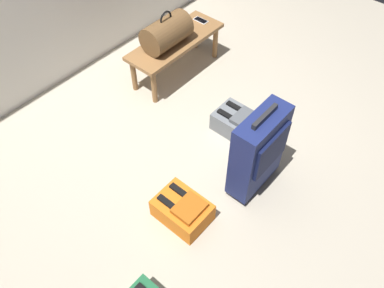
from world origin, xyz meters
name	(u,v)px	position (x,y,z in m)	size (l,w,h in m)	color
ground_plane	(188,156)	(0.00, 0.00, 0.00)	(6.60, 6.60, 0.00)	#B2A893
bench	(176,45)	(0.73, 0.79, 0.32)	(1.00, 0.36, 0.38)	olive
duffel_bag_brown	(167,33)	(0.62, 0.79, 0.51)	(0.44, 0.26, 0.34)	brown
cell_phone	(201,20)	(1.12, 0.81, 0.38)	(0.07, 0.14, 0.01)	silver
suitcase_upright_navy	(258,151)	(0.12, -0.55, 0.38)	(0.46, 0.21, 0.75)	navy
backpack_grey	(238,122)	(0.49, -0.13, 0.09)	(0.28, 0.38, 0.21)	slate
backpack_orange	(183,210)	(-0.45, -0.34, 0.09)	(0.28, 0.38, 0.21)	orange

